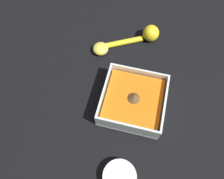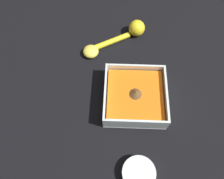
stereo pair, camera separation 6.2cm
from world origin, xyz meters
TOP-DOWN VIEW (x-y plane):
  - ground_plane at (0.00, 0.00)m, footprint 4.00×4.00m
  - square_dish at (-0.02, 0.03)m, footprint 0.18×0.18m
  - spice_bowl at (0.20, 0.04)m, footprint 0.09×0.09m
  - lemon_squeezer at (-0.28, 0.03)m, footprint 0.12×0.18m
  - lemon_half at (-0.19, -0.11)m, footprint 0.05×0.05m

SIDE VIEW (x-z plane):
  - ground_plane at x=0.00m, z-range 0.00..0.00m
  - spice_bowl at x=0.20m, z-range 0.00..0.03m
  - lemon_half at x=-0.19m, z-range 0.00..0.03m
  - square_dish at x=-0.02m, z-range -0.01..0.05m
  - lemon_squeezer at x=-0.28m, z-range 0.00..0.05m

